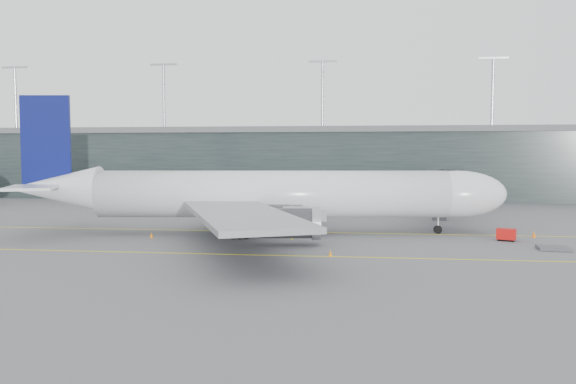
# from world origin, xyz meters

# --- Properties ---
(ground) EXTENTS (320.00, 320.00, 0.00)m
(ground) POSITION_xyz_m (0.00, 0.00, 0.00)
(ground) COLOR slate
(ground) RESTS_ON ground
(taxiline_a) EXTENTS (160.00, 0.25, 0.02)m
(taxiline_a) POSITION_xyz_m (0.00, -4.00, 0.01)
(taxiline_a) COLOR yellow
(taxiline_a) RESTS_ON ground
(taxiline_b) EXTENTS (160.00, 0.25, 0.02)m
(taxiline_b) POSITION_xyz_m (0.00, -20.00, 0.01)
(taxiline_b) COLOR yellow
(taxiline_b) RESTS_ON ground
(taxiline_lead_main) EXTENTS (0.25, 60.00, 0.02)m
(taxiline_lead_main) POSITION_xyz_m (5.00, 20.00, 0.01)
(taxiline_lead_main) COLOR yellow
(taxiline_lead_main) RESTS_ON ground
(terminal) EXTENTS (240.00, 36.00, 29.00)m
(terminal) POSITION_xyz_m (-0.00, 58.00, 7.62)
(terminal) COLOR black
(terminal) RESTS_ON ground
(main_aircraft) EXTENTS (59.53, 55.58, 16.69)m
(main_aircraft) POSITION_xyz_m (1.77, -5.67, 4.68)
(main_aircraft) COLOR silver
(main_aircraft) RESTS_ON ground
(jet_bridge) EXTENTS (12.71, 43.04, 6.57)m
(jet_bridge) POSITION_xyz_m (26.08, 24.36, 4.92)
(jet_bridge) COLOR #2E2E33
(jet_bridge) RESTS_ON ground
(gse_cart) EXTENTS (2.32, 1.92, 1.36)m
(gse_cart) POSITION_xyz_m (28.89, -8.07, 0.76)
(gse_cart) COLOR red
(gse_cart) RESTS_ON ground
(baggage_dolly) EXTENTS (3.25, 2.70, 0.30)m
(baggage_dolly) POSITION_xyz_m (32.09, -13.61, 0.18)
(baggage_dolly) COLOR #3D3E43
(baggage_dolly) RESTS_ON ground
(uld_a) EXTENTS (2.33, 1.93, 2.01)m
(uld_a) POSITION_xyz_m (-3.68, 10.67, 1.06)
(uld_a) COLOR #35353A
(uld_a) RESTS_ON ground
(uld_b) EXTENTS (2.49, 2.29, 1.83)m
(uld_b) POSITION_xyz_m (-2.20, 10.54, 0.96)
(uld_b) COLOR #35353A
(uld_b) RESTS_ON ground
(uld_c) EXTENTS (2.11, 1.83, 1.68)m
(uld_c) POSITION_xyz_m (1.53, 9.94, 0.88)
(uld_c) COLOR #35353A
(uld_c) RESTS_ON ground
(cone_nose) EXTENTS (0.50, 0.50, 0.79)m
(cone_nose) POSITION_xyz_m (32.71, -5.27, 0.40)
(cone_nose) COLOR orange
(cone_nose) RESTS_ON ground
(cone_wing_stbd) EXTENTS (0.40, 0.40, 0.64)m
(cone_wing_stbd) POSITION_xyz_m (9.81, -19.87, 0.32)
(cone_wing_stbd) COLOR orange
(cone_wing_stbd) RESTS_ON ground
(cone_wing_port) EXTENTS (0.41, 0.41, 0.66)m
(cone_wing_port) POSITION_xyz_m (7.42, 11.75, 0.33)
(cone_wing_port) COLOR #D0430B
(cone_wing_port) RESTS_ON ground
(cone_tail) EXTENTS (0.43, 0.43, 0.68)m
(cone_tail) POSITION_xyz_m (-11.21, -10.80, 0.34)
(cone_tail) COLOR orange
(cone_tail) RESTS_ON ground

